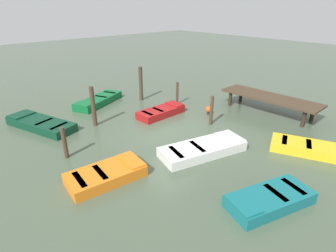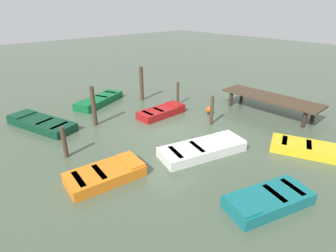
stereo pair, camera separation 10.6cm
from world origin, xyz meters
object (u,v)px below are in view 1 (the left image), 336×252
mooring_piling_mid_left (211,110)px  mooring_piling_near_right (65,143)px  mooring_piling_far_right (177,93)px  marker_buoy (209,109)px  dock_segment (270,98)px  rowboat_teal (269,199)px  rowboat_red (161,112)px  rowboat_yellow (316,149)px  rowboat_green (98,101)px  rowboat_dark_green (40,124)px  rowboat_white (203,149)px  rowboat_orange (106,174)px  mooring_piling_far_left (141,84)px  mooring_piling_near_left (93,106)px

mooring_piling_mid_left → mooring_piling_near_right: bearing=-104.4°
mooring_piling_far_right → marker_buoy: mooring_piling_far_right is taller
dock_segment → mooring_piling_mid_left: size_ratio=3.64×
rowboat_teal → mooring_piling_mid_left: mooring_piling_mid_left is taller
rowboat_red → rowboat_yellow: (7.53, 1.93, -0.00)m
rowboat_green → rowboat_yellow: same height
mooring_piling_near_right → rowboat_red: bearing=98.5°
mooring_piling_far_right → mooring_piling_near_right: bearing=-78.3°
rowboat_green → mooring_piling_near_right: mooring_piling_near_right is taller
dock_segment → mooring_piling_far_right: bearing=-148.6°
rowboat_dark_green → mooring_piling_near_right: bearing=157.5°
rowboat_green → marker_buoy: size_ratio=7.58×
rowboat_white → marker_buoy: bearing=52.1°
dock_segment → mooring_piling_far_right: mooring_piling_far_right is taller
dock_segment → rowboat_teal: bearing=-61.8°
dock_segment → rowboat_dark_green: dock_segment is taller
rowboat_orange → rowboat_dark_green: 6.14m
rowboat_orange → rowboat_teal: size_ratio=0.94×
rowboat_red → rowboat_teal: bearing=-108.1°
mooring_piling_far_right → marker_buoy: (2.42, 0.13, -0.41)m
rowboat_orange → mooring_piling_far_right: size_ratio=1.99×
rowboat_white → rowboat_green: size_ratio=1.05×
rowboat_white → mooring_piling_far_right: mooring_piling_far_right is taller
dock_segment → mooring_piling_far_left: mooring_piling_far_left is taller
mooring_piling_far_left → rowboat_red: bearing=-15.5°
rowboat_teal → mooring_piling_near_left: size_ratio=1.45×
mooring_piling_far_right → mooring_piling_near_right: mooring_piling_far_right is taller
dock_segment → rowboat_teal: size_ratio=1.87×
rowboat_teal → rowboat_dark_green: bearing=-56.3°
rowboat_dark_green → rowboat_white: bearing=-168.9°
rowboat_teal → rowboat_dark_green: same height
rowboat_white → rowboat_green: 8.44m
rowboat_red → mooring_piling_near_left: mooring_piling_near_left is taller
rowboat_orange → mooring_piling_far_right: 8.42m
dock_segment → rowboat_yellow: 4.78m
rowboat_green → mooring_piling_far_right: bearing=113.5°
rowboat_orange → rowboat_green: 8.28m
dock_segment → marker_buoy: dock_segment is taller
rowboat_teal → rowboat_red: same height
rowboat_orange → mooring_piling_mid_left: (-0.65, 6.51, 0.54)m
rowboat_orange → dock_segment: bearing=3.4°
rowboat_green → mooring_piling_near_left: mooring_piling_near_left is taller
rowboat_orange → rowboat_yellow: size_ratio=0.77×
rowboat_dark_green → mooring_piling_far_left: mooring_piling_far_left is taller
rowboat_teal → mooring_piling_near_right: bearing=-46.7°
mooring_piling_mid_left → rowboat_white: bearing=-56.1°
rowboat_white → mooring_piling_far_right: bearing=71.1°
rowboat_yellow → marker_buoy: size_ratio=7.50×
rowboat_green → mooring_piling_far_right: (3.33, 3.60, 0.48)m
mooring_piling_near_right → rowboat_yellow: bearing=49.4°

